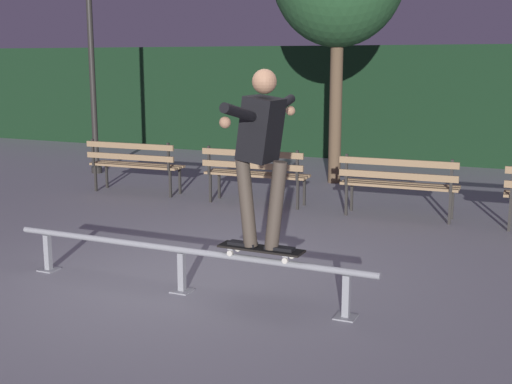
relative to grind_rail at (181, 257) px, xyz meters
name	(u,v)px	position (x,y,z in m)	size (l,w,h in m)	color
ground_plane	(197,283)	(0.00, 0.28, -0.34)	(90.00, 90.00, 0.00)	gray
hedge_backdrop	(402,103)	(0.00, 9.51, 0.89)	(24.00, 1.20, 2.46)	black
grind_rail	(181,257)	(0.00, 0.00, 0.00)	(3.77, 0.18, 0.44)	gray
skateboard	(261,249)	(0.81, 0.00, 0.18)	(0.78, 0.21, 0.09)	black
skateboarder	(261,144)	(0.82, 0.00, 1.11)	(0.62, 1.41, 1.56)	black
park_bench_leftmost	(134,161)	(-3.12, 3.80, 0.20)	(1.62, 0.48, 0.88)	#282623
park_bench_left_center	(255,170)	(-0.96, 3.80, 0.20)	(1.62, 0.48, 0.88)	#282623
park_bench_right_center	(399,180)	(1.20, 3.80, 0.20)	(1.62, 0.48, 0.88)	#282623
lamp_post_left	(91,42)	(-4.96, 5.20, 2.14)	(0.32, 0.32, 3.90)	#282623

